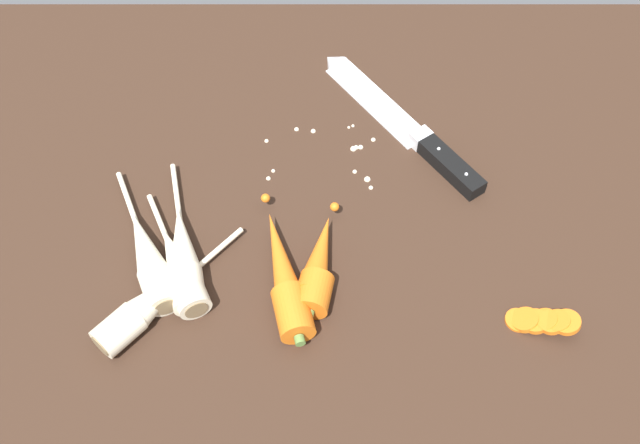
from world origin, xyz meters
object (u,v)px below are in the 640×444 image
at_px(chefs_knife, 394,116).
at_px(whole_carrot, 284,276).
at_px(parsnip_back, 184,256).
at_px(whole_carrot_second, 320,266).
at_px(carrot_slice_stack, 542,321).
at_px(parsnip_mid_right, 150,304).
at_px(parsnip_front, 179,269).
at_px(parsnip_mid_left, 149,258).

relative_size(chefs_knife, whole_carrot, 1.40).
bearing_deg(chefs_knife, parsnip_back, -137.66).
bearing_deg(whole_carrot_second, carrot_slice_stack, -15.01).
xyz_separation_m(chefs_knife, parsnip_mid_right, (-0.31, -0.32, 0.01)).
bearing_deg(parsnip_front, parsnip_mid_right, -120.90).
xyz_separation_m(parsnip_front, parsnip_mid_right, (-0.03, -0.05, -0.00)).
bearing_deg(parsnip_back, carrot_slice_stack, -11.23).
bearing_deg(parsnip_mid_left, parsnip_front, -21.16).
bearing_deg(carrot_slice_stack, parsnip_mid_right, 177.77).
height_order(parsnip_front, parsnip_mid_right, same).
height_order(parsnip_front, carrot_slice_stack, parsnip_front).
bearing_deg(parsnip_front, parsnip_back, 80.09).
bearing_deg(parsnip_front, whole_carrot, -5.20).
distance_m(parsnip_mid_right, carrot_slice_stack, 0.46).
xyz_separation_m(parsnip_front, parsnip_mid_left, (-0.04, 0.02, -0.00)).
relative_size(whole_carrot_second, parsnip_mid_right, 0.94).
height_order(chefs_knife, parsnip_mid_left, parsnip_mid_left).
height_order(whole_carrot, whole_carrot_second, same).
distance_m(chefs_knife, whole_carrot, 0.32).
relative_size(whole_carrot, carrot_slice_stack, 2.62).
distance_m(whole_carrot_second, carrot_slice_stack, 0.27).
xyz_separation_m(whole_carrot_second, parsnip_mid_left, (-0.21, 0.01, -0.00)).
relative_size(parsnip_back, carrot_slice_stack, 2.82).
relative_size(parsnip_front, parsnip_mid_left, 0.84).
bearing_deg(parsnip_front, parsnip_mid_left, 158.84).
relative_size(parsnip_mid_right, parsnip_back, 0.79).
bearing_deg(chefs_knife, carrot_slice_stack, -65.85).
distance_m(whole_carrot, whole_carrot_second, 0.05).
relative_size(whole_carrot, parsnip_front, 1.17).
relative_size(chefs_knife, whole_carrot_second, 1.75).
relative_size(parsnip_mid_right, carrot_slice_stack, 2.21).
bearing_deg(parsnip_back, parsnip_mid_left, -175.88).
bearing_deg(whole_carrot_second, parsnip_back, 174.78).
bearing_deg(whole_carrot_second, parsnip_mid_left, 176.68).
xyz_separation_m(whole_carrot_second, parsnip_front, (-0.17, -0.00, -0.00)).
xyz_separation_m(whole_carrot, parsnip_front, (-0.13, 0.01, -0.00)).
distance_m(whole_carrot, parsnip_front, 0.13).
height_order(chefs_knife, parsnip_mid_right, parsnip_mid_right).
height_order(chefs_knife, carrot_slice_stack, carrot_slice_stack).
distance_m(chefs_knife, carrot_slice_stack, 0.37).
height_order(whole_carrot_second, parsnip_front, whole_carrot_second).
relative_size(whole_carrot, parsnip_mid_right, 1.18).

